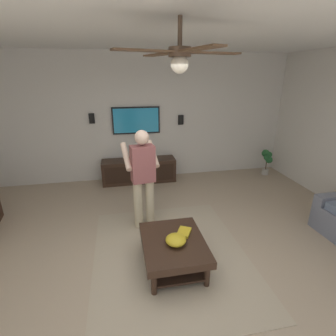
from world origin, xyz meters
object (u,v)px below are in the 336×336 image
Objects in this scene: tv at (136,120)px; bowl at (176,240)px; person_standing at (143,174)px; wall_speaker_left at (181,120)px; wall_speaker_right at (92,118)px; remote_white at (176,239)px; vase_round at (135,156)px; ceiling_fan at (179,55)px; coffee_table at (173,247)px; book at (184,232)px; potted_plant_short at (267,159)px; media_console at (139,171)px.

bowl is (-3.26, -0.20, -0.96)m from tv.
person_standing reaches higher than wall_speaker_left.
wall_speaker_right is at bearing 19.85° from bowl.
vase_round is at bearing -52.33° from remote_white.
ceiling_fan reaches higher than wall_speaker_right.
bowl is 1.20× the size of wall_speaker_left.
wall_speaker_right is 0.18× the size of ceiling_fan.
coffee_table is 2.96m from vase_round.
book is 0.18× the size of ceiling_fan.
person_standing is at bearing 117.80° from potted_plant_short.
bowl is at bearing 3.56° from tv.
media_console reaches higher than book.
bowl is 1.76× the size of remote_white.
coffee_table is at bearing 37.04° from remote_white.
book is at bearing -162.95° from person_standing.
potted_plant_short is at bearing -105.42° from remote_white.
remote_white is at bearing -12.22° from ceiling_fan.
bowl is at bearing 3.84° from media_console.
person_standing is 2.40m from wall_speaker_right.
vase_round is 1.39m from wall_speaker_left.
book reaches higher than coffee_table.
person_standing is 1.25m from bowl.
remote_white is at bearing -16.37° from bowl.
ceiling_fan is (-3.51, -0.16, 1.15)m from tv.
person_standing is at bearing -41.98° from remote_white.
wall_speaker_left is 3.82m from ceiling_fan.
wall_speaker_right reaches higher than vase_round.
potted_plant_short reaches higher than coffee_table.
book is at bearing -156.42° from wall_speaker_right.
person_standing reaches higher than potted_plant_short.
wall_speaker_right reaches higher than remote_white.
ceiling_fan is at bearing 109.41° from remote_white.
person_standing reaches higher than vase_round.
vase_round is (3.00, 0.29, 0.20)m from bowl.
remote_white is (-2.94, -0.23, 0.14)m from media_console.
person_standing is 1.21m from remote_white.
wall_speaker_right is at bearing 90.00° from wall_speaker_left.
bowl is 2.12m from ceiling_fan.
tv reaches higher than coffee_table.
coffee_table is 2.95m from media_console.
potted_plant_short is at bearing -70.85° from person_standing.
remote_white is 0.68× the size of wall_speaker_right.
tv reaches higher than media_console.
coffee_table is 4.55× the size of vase_round.
remote_white is (0.00, -0.04, 0.12)m from coffee_table.
wall_speaker_right is (3.20, 1.21, 1.08)m from remote_white.
book is at bearing 132.98° from potted_plant_short.
remote_white is at bearing -84.59° from coffee_table.
bowl reaches higher than book.
book is at bearing -106.10° from remote_white.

